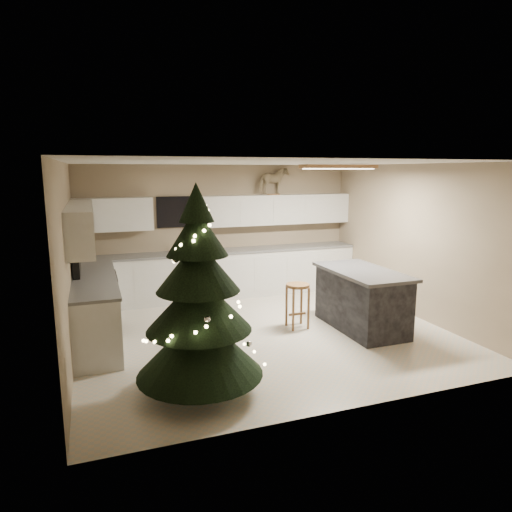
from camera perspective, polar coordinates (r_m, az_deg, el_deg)
name	(u,v)px	position (r m, az deg, el deg)	size (l,w,h in m)	color
ground_plane	(264,332)	(7.23, 0.96, -9.48)	(5.50, 5.50, 0.00)	beige
room_shell	(265,221)	(6.84, 1.18, 4.45)	(5.52, 5.02, 2.61)	gray
cabinetry	(184,268)	(8.31, -8.98, -1.50)	(5.50, 3.20, 2.00)	silver
island	(361,299)	(7.45, 13.04, -5.27)	(0.90, 1.70, 0.95)	black
bar_stool	(298,295)	(7.31, 5.22, -4.85)	(0.37, 0.37, 0.72)	#8E613F
christmas_tree	(199,309)	(5.12, -7.16, -6.64)	(1.48, 1.43, 2.37)	#3F2816
toddler	(215,307)	(7.17, -5.12, -6.37)	(0.29, 0.19, 0.79)	black
rocking_horse	(273,181)	(9.35, 2.20, 9.41)	(0.69, 0.46, 0.56)	#8E613F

